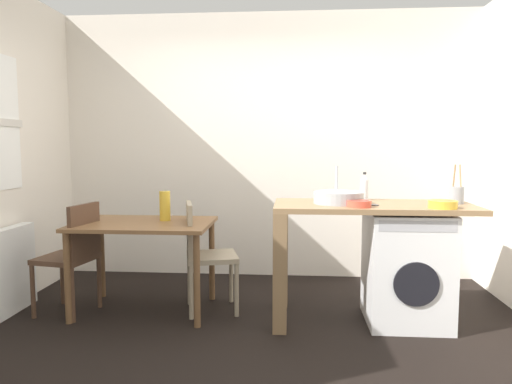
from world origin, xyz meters
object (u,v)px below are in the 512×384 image
(washing_machine, at_px, (406,267))
(colander, at_px, (443,204))
(bottle_tall_green, at_px, (364,188))
(mixing_bowl, at_px, (359,203))
(vase, at_px, (165,206))
(utensil_crock, at_px, (456,195))
(dining_table, at_px, (144,234))
(chair_opposite, at_px, (203,250))
(chair_person_seat, at_px, (74,252))

(washing_machine, distance_m, colander, 0.59)
(bottle_tall_green, distance_m, colander, 0.67)
(mixing_bowl, relative_size, vase, 0.72)
(bottle_tall_green, relative_size, utensil_crock, 0.76)
(dining_table, xyz_separation_m, utensil_crock, (2.45, -0.04, 0.35))
(chair_opposite, xyz_separation_m, utensil_crock, (1.97, -0.08, 0.48))
(colander, bearing_deg, chair_person_seat, 175.93)
(washing_machine, distance_m, utensil_crock, 0.67)
(mixing_bowl, height_order, utensil_crock, utensil_crock)
(washing_machine, distance_m, bottle_tall_green, 0.70)
(chair_opposite, distance_m, mixing_bowl, 1.33)
(dining_table, relative_size, chair_opposite, 1.22)
(dining_table, bearing_deg, chair_person_seat, -168.27)
(utensil_crock, bearing_deg, bottle_tall_green, 164.68)
(bottle_tall_green, height_order, colander, bottle_tall_green)
(bottle_tall_green, relative_size, vase, 0.93)
(bottle_tall_green, bearing_deg, dining_table, -175.57)
(bottle_tall_green, xyz_separation_m, mixing_bowl, (-0.10, -0.43, -0.08))
(chair_person_seat, relative_size, colander, 4.50)
(mixing_bowl, bearing_deg, utensil_crock, 18.14)
(chair_person_seat, height_order, washing_machine, chair_person_seat)
(chair_person_seat, distance_m, mixing_bowl, 2.28)
(colander, bearing_deg, vase, 168.95)
(dining_table, xyz_separation_m, vase, (0.15, 0.10, 0.22))
(chair_person_seat, relative_size, vase, 3.67)
(dining_table, xyz_separation_m, chair_opposite, (0.48, 0.03, -0.14))
(colander, distance_m, vase, 2.16)
(mixing_bowl, bearing_deg, dining_table, 170.12)
(dining_table, distance_m, colander, 2.31)
(chair_opposite, bearing_deg, chair_person_seat, -96.25)
(chair_opposite, distance_m, utensil_crock, 2.03)
(bottle_tall_green, bearing_deg, chair_person_seat, -173.84)
(dining_table, height_order, washing_machine, washing_machine)
(utensil_crock, bearing_deg, washing_machine, -171.90)
(chair_person_seat, height_order, vase, vase)
(mixing_bowl, relative_size, utensil_crock, 0.59)
(washing_machine, bearing_deg, vase, 174.20)
(mixing_bowl, bearing_deg, washing_machine, 26.56)
(colander, bearing_deg, dining_table, 172.13)
(dining_table, relative_size, bottle_tall_green, 4.82)
(mixing_bowl, distance_m, utensil_crock, 0.80)
(washing_machine, xyz_separation_m, vase, (-1.93, 0.20, 0.43))
(mixing_bowl, height_order, vase, vase)
(chair_person_seat, bearing_deg, mixing_bowl, -84.16)
(chair_opposite, relative_size, mixing_bowl, 5.13)
(chair_opposite, bearing_deg, bottle_tall_green, 80.35)
(chair_opposite, xyz_separation_m, washing_machine, (1.61, -0.13, -0.08))
(dining_table, bearing_deg, bottle_tall_green, 4.43)
(chair_opposite, relative_size, bottle_tall_green, 3.94)
(utensil_crock, bearing_deg, chair_person_seat, -178.67)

